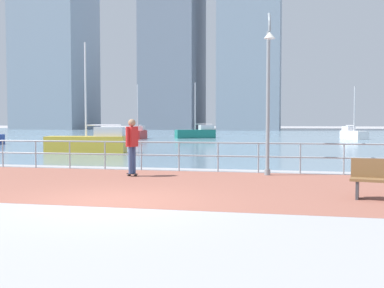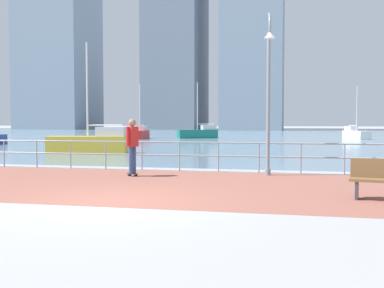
% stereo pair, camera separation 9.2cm
% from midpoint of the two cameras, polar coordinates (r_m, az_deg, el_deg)
% --- Properties ---
extents(ground, '(220.00, 220.00, 0.00)m').
position_cam_midpoint_polar(ground, '(49.69, 7.41, 0.78)').
color(ground, '#9E9EA3').
extents(brick_paving, '(28.00, 7.01, 0.01)m').
position_cam_midpoint_polar(brick_paving, '(13.08, -5.42, -4.96)').
color(brick_paving, '#935647').
rests_on(brick_paving, ground).
extents(harbor_water, '(180.00, 88.00, 0.00)m').
position_cam_midpoint_polar(harbor_water, '(61.02, 8.24, 1.16)').
color(harbor_water, '#6B899E').
rests_on(harbor_water, ground).
extents(waterfront_railing, '(25.25, 0.06, 1.05)m').
position_cam_midpoint_polar(waterfront_railing, '(16.37, -1.78, -0.83)').
color(waterfront_railing, '#8C99A3').
rests_on(waterfront_railing, ground).
extents(lamppost, '(0.36, 0.82, 5.27)m').
position_cam_midpoint_polar(lamppost, '(15.17, 9.24, 7.11)').
color(lamppost, gray).
rests_on(lamppost, ground).
extents(skateboarder, '(0.41, 0.55, 1.84)m').
position_cam_midpoint_polar(skateboarder, '(14.93, -7.60, 0.29)').
color(skateboarder, black).
rests_on(skateboarder, ground).
extents(sailboat_red, '(2.39, 3.90, 5.24)m').
position_cam_midpoint_polar(sailboat_red, '(48.69, 19.23, 1.19)').
color(sailboat_red, white).
rests_on(sailboat_red, ground).
extents(sailboat_blue, '(1.63, 3.98, 5.43)m').
position_cam_midpoint_polar(sailboat_blue, '(46.56, -6.73, 1.29)').
color(sailboat_blue, '#B21E1E').
rests_on(sailboat_blue, ground).
extents(sailboat_ivory, '(4.21, 3.04, 5.75)m').
position_cam_midpoint_polar(sailboat_ivory, '(47.88, 0.51, 1.38)').
color(sailboat_ivory, '#197266').
rests_on(sailboat_ivory, ground).
extents(sailboat_white, '(4.53, 2.16, 6.11)m').
position_cam_midpoint_polar(sailboat_white, '(26.29, -12.70, 0.18)').
color(sailboat_white, gold).
rests_on(sailboat_white, ground).
extents(tower_concrete, '(14.68, 14.95, 33.38)m').
position_cam_midpoint_polar(tower_concrete, '(108.59, -16.48, 10.19)').
color(tower_concrete, '#8493A3').
rests_on(tower_concrete, ground).
extents(tower_glass, '(11.63, 17.43, 48.58)m').
position_cam_midpoint_polar(tower_glass, '(96.60, 7.33, 15.80)').
color(tower_glass, '#8493A3').
rests_on(tower_glass, ground).
extents(tower_brick, '(11.33, 16.13, 45.79)m').
position_cam_midpoint_polar(tower_brick, '(102.60, -2.32, 14.26)').
color(tower_brick, slate).
rests_on(tower_brick, ground).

